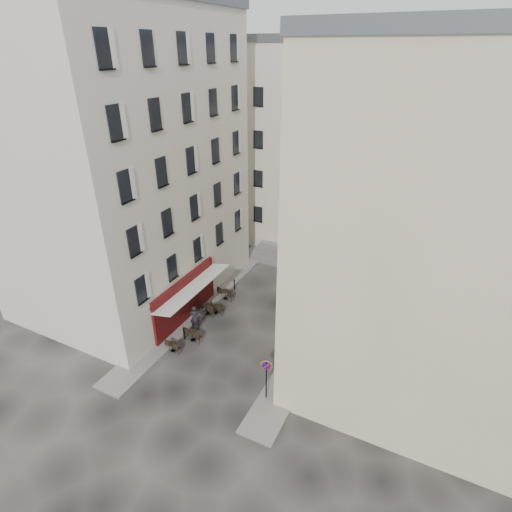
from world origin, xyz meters
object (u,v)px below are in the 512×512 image
Objects in this scene: no_parking_sign at (266,373)px; pedestrian at (195,318)px; bistro_table_b at (193,335)px; bistro_table_a at (173,346)px.

no_parking_sign reaches higher than pedestrian.
bistro_table_b is at bearing 147.17° from no_parking_sign.
pedestrian is at bearing 141.16° from no_parking_sign.
no_parking_sign is 8.01m from pedestrian.
bistro_table_b is (-6.57, 2.43, -1.49)m from no_parking_sign.
bistro_table_b is at bearing 69.57° from bistro_table_a.
bistro_table_a is at bearing 159.90° from no_parking_sign.
pedestrian reaches higher than bistro_table_a.
bistro_table_a is 1.58m from bistro_table_b.
no_parking_sign reaches higher than bistro_table_b.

